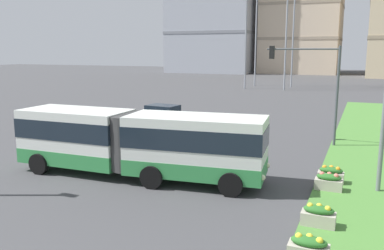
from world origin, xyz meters
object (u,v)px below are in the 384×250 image
at_px(car_silver_hatch, 164,116).
at_px(flower_planter_3, 318,215).
at_px(flower_planter_2, 309,248).
at_px(traffic_light_far_right, 313,77).
at_px(flower_planter_4, 329,181).
at_px(articulated_bus, 137,142).
at_px(flower_planter_5, 331,174).

height_order(car_silver_hatch, flower_planter_3, car_silver_hatch).
height_order(flower_planter_2, traffic_light_far_right, traffic_light_far_right).
bearing_deg(flower_planter_4, car_silver_hatch, 140.41).
bearing_deg(traffic_light_far_right, articulated_bus, -123.07).
distance_m(flower_planter_2, flower_planter_4, 6.27).
xyz_separation_m(car_silver_hatch, flower_planter_5, (13.27, -9.90, -0.33)).
xyz_separation_m(articulated_bus, flower_planter_5, (8.33, 2.46, -1.23)).
xyz_separation_m(articulated_bus, flower_planter_3, (8.33, -2.44, -1.23)).
relative_size(articulated_bus, flower_planter_5, 10.87).
bearing_deg(flower_planter_4, flower_planter_5, 90.00).
xyz_separation_m(articulated_bus, flower_planter_4, (8.33, 1.38, -1.23)).
bearing_deg(flower_planter_2, flower_planter_4, 90.00).
xyz_separation_m(flower_planter_4, flower_planter_5, (0.00, 1.08, 0.00)).
distance_m(flower_planter_2, traffic_light_far_right, 15.43).
distance_m(articulated_bus, traffic_light_far_right, 12.16).
xyz_separation_m(articulated_bus, traffic_light_far_right, (6.49, 9.96, 2.55)).
bearing_deg(flower_planter_2, traffic_light_far_right, 97.05).
xyz_separation_m(car_silver_hatch, flower_planter_4, (13.27, -10.97, -0.33)).
height_order(flower_planter_3, flower_planter_4, same).
bearing_deg(flower_planter_2, flower_planter_5, 90.00).
distance_m(flower_planter_2, flower_planter_5, 7.34).
bearing_deg(traffic_light_far_right, flower_planter_3, -81.57).
bearing_deg(flower_planter_5, flower_planter_4, -90.00).
relative_size(flower_planter_3, flower_planter_5, 1.00).
distance_m(car_silver_hatch, traffic_light_far_right, 12.18).
xyz_separation_m(flower_planter_3, flower_planter_5, (0.00, 4.90, 0.00)).
height_order(flower_planter_3, traffic_light_far_right, traffic_light_far_right).
relative_size(articulated_bus, flower_planter_4, 10.87).
distance_m(flower_planter_3, traffic_light_far_right, 13.09).
relative_size(car_silver_hatch, flower_planter_4, 4.15).
height_order(car_silver_hatch, flower_planter_5, car_silver_hatch).
height_order(car_silver_hatch, flower_planter_2, car_silver_hatch).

